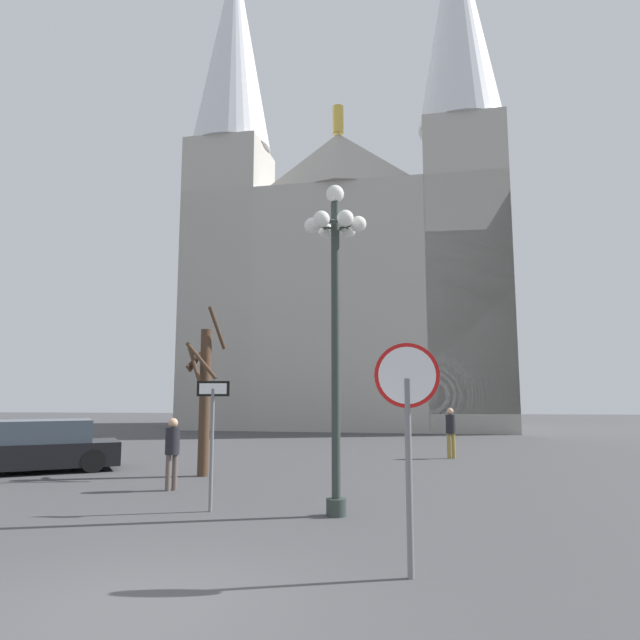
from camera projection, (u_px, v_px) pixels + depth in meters
The scene contains 9 objects.
ground_plane at pixel (127, 612), 5.52m from camera, with size 120.00×120.00×0.00m, color #424244.
cathedral at pixel (347, 260), 37.74m from camera, with size 21.07×12.34×34.69m.
stop_sign at pixel (408, 410), 6.80m from camera, with size 0.79×0.09×2.76m.
one_way_arrow_sign at pixel (212, 427), 10.50m from camera, with size 0.63×0.07×2.39m.
street_lamp at pixel (335, 294), 10.46m from camera, with size 1.18×1.06×6.11m.
bare_tree at pixel (204, 395), 15.07m from camera, with size 1.04×0.98×4.50m.
parked_car_near_black at pixel (36, 448), 15.69m from camera, with size 4.81×4.00×1.43m.
pedestrian_walking at pixel (451, 428), 19.05m from camera, with size 0.32×0.32×1.69m.
pedestrian_standing at pixel (172, 447), 12.70m from camera, with size 0.32×0.32×1.61m.
Camera 1 is at (2.57, -5.60, 2.13)m, focal length 31.48 mm.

